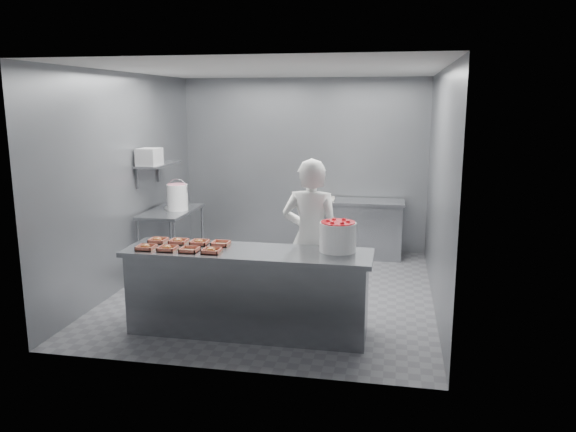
% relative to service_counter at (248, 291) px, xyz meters
% --- Properties ---
extents(floor, '(4.50, 4.50, 0.00)m').
position_rel_service_counter_xyz_m(floor, '(0.00, 1.35, -0.45)').
color(floor, '#4C4C51').
rests_on(floor, ground).
extents(ceiling, '(4.50, 4.50, 0.00)m').
position_rel_service_counter_xyz_m(ceiling, '(0.00, 1.35, 2.35)').
color(ceiling, white).
rests_on(ceiling, wall_back).
extents(wall_back, '(4.00, 0.04, 2.80)m').
position_rel_service_counter_xyz_m(wall_back, '(0.00, 3.60, 0.95)').
color(wall_back, slate).
rests_on(wall_back, ground).
extents(wall_left, '(0.04, 4.50, 2.80)m').
position_rel_service_counter_xyz_m(wall_left, '(-2.00, 1.35, 0.95)').
color(wall_left, slate).
rests_on(wall_left, ground).
extents(wall_right, '(0.04, 4.50, 2.80)m').
position_rel_service_counter_xyz_m(wall_right, '(2.00, 1.35, 0.95)').
color(wall_right, slate).
rests_on(wall_right, ground).
extents(service_counter, '(2.60, 0.70, 0.90)m').
position_rel_service_counter_xyz_m(service_counter, '(0.00, 0.00, 0.00)').
color(service_counter, slate).
rests_on(service_counter, ground).
extents(prep_table, '(0.60, 1.20, 0.90)m').
position_rel_service_counter_xyz_m(prep_table, '(-1.65, 1.95, 0.14)').
color(prep_table, slate).
rests_on(prep_table, ground).
extents(back_counter, '(1.50, 0.60, 0.90)m').
position_rel_service_counter_xyz_m(back_counter, '(0.90, 3.25, -0.00)').
color(back_counter, slate).
rests_on(back_counter, ground).
extents(wall_shelf, '(0.35, 0.90, 0.03)m').
position_rel_service_counter_xyz_m(wall_shelf, '(-1.82, 1.95, 1.10)').
color(wall_shelf, slate).
rests_on(wall_shelf, wall_left).
extents(tray_0, '(0.19, 0.18, 0.06)m').
position_rel_service_counter_xyz_m(tray_0, '(-1.06, -0.15, 0.47)').
color(tray_0, tan).
rests_on(tray_0, service_counter).
extents(tray_1, '(0.19, 0.18, 0.06)m').
position_rel_service_counter_xyz_m(tray_1, '(-0.82, -0.15, 0.47)').
color(tray_1, tan).
rests_on(tray_1, service_counter).
extents(tray_2, '(0.19, 0.18, 0.04)m').
position_rel_service_counter_xyz_m(tray_2, '(-0.58, -0.15, 0.47)').
color(tray_2, tan).
rests_on(tray_2, service_counter).
extents(tray_3, '(0.19, 0.18, 0.06)m').
position_rel_service_counter_xyz_m(tray_3, '(-0.34, -0.15, 0.47)').
color(tray_3, tan).
rests_on(tray_3, service_counter).
extents(tray_4, '(0.19, 0.18, 0.06)m').
position_rel_service_counter_xyz_m(tray_4, '(-1.06, 0.15, 0.47)').
color(tray_4, tan).
rests_on(tray_4, service_counter).
extents(tray_5, '(0.19, 0.18, 0.06)m').
position_rel_service_counter_xyz_m(tray_5, '(-0.82, 0.15, 0.47)').
color(tray_5, tan).
rests_on(tray_5, service_counter).
extents(tray_6, '(0.19, 0.18, 0.06)m').
position_rel_service_counter_xyz_m(tray_6, '(-0.58, 0.15, 0.47)').
color(tray_6, tan).
rests_on(tray_6, service_counter).
extents(tray_7, '(0.19, 0.18, 0.04)m').
position_rel_service_counter_xyz_m(tray_7, '(-0.34, 0.15, 0.47)').
color(tray_7, tan).
rests_on(tray_7, service_counter).
extents(worker, '(0.69, 0.47, 1.81)m').
position_rel_service_counter_xyz_m(worker, '(0.58, 0.60, 0.45)').
color(worker, white).
rests_on(worker, ground).
extents(strawberry_tub, '(0.38, 0.38, 0.31)m').
position_rel_service_counter_xyz_m(strawberry_tub, '(0.93, 0.15, 0.61)').
color(strawberry_tub, white).
rests_on(strawberry_tub, service_counter).
extents(glaze_bucket, '(0.31, 0.29, 0.45)m').
position_rel_service_counter_xyz_m(glaze_bucket, '(-1.56, 1.97, 0.64)').
color(glaze_bucket, white).
rests_on(glaze_bucket, prep_table).
extents(bucket_lid, '(0.34, 0.34, 0.02)m').
position_rel_service_counter_xyz_m(bucket_lid, '(-1.65, 2.07, 0.46)').
color(bucket_lid, white).
rests_on(bucket_lid, prep_table).
extents(rag, '(0.16, 0.15, 0.02)m').
position_rel_service_counter_xyz_m(rag, '(-1.71, 2.26, 0.46)').
color(rag, '#CCB28C').
rests_on(rag, prep_table).
extents(appliance, '(0.29, 0.33, 0.23)m').
position_rel_service_counter_xyz_m(appliance, '(-1.82, 1.68, 1.23)').
color(appliance, gray).
rests_on(appliance, wall_shelf).
extents(paper_stack, '(0.31, 0.24, 0.04)m').
position_rel_service_counter_xyz_m(paper_stack, '(0.40, 3.25, 0.46)').
color(paper_stack, silver).
rests_on(paper_stack, back_counter).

